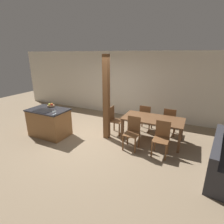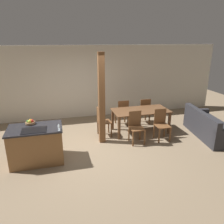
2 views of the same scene
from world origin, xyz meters
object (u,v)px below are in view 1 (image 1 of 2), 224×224
fruit_bowl (51,105)px  dining_chair_far_right (169,121)px  wine_glass_near (53,111)px  dining_chair_near_right (161,138)px  timber_post (106,99)px  dining_chair_far_left (145,117)px  dining_chair_near_left (132,132)px  dining_table (153,121)px  kitchen_island (49,122)px  wine_glass_middle (55,111)px  dining_chair_head_end (115,120)px

fruit_bowl → dining_chair_far_right: size_ratio=0.25×
fruit_bowl → wine_glass_near: (0.68, -0.60, 0.06)m
fruit_bowl → dining_chair_near_right: (3.66, 0.14, -0.46)m
timber_post → dining_chair_far_left: bearing=48.8°
timber_post → dining_chair_far_right: bearing=31.8°
dining_chair_near_left → dining_chair_far_left: same height
dining_table → timber_post: timber_post is taller
fruit_bowl → wine_glass_near: size_ratio=1.71×
kitchen_island → fruit_bowl: 0.57m
kitchen_island → dining_chair_near_left: bearing=8.4°
fruit_bowl → wine_glass_middle: wine_glass_middle is taller
dining_chair_near_right → timber_post: size_ratio=0.36×
wine_glass_middle → dining_chair_near_right: size_ratio=0.15×
dining_chair_near_right → dining_chair_head_end: size_ratio=1.00×
kitchen_island → wine_glass_near: size_ratio=9.28×
kitchen_island → dining_chair_near_right: 3.56m
wine_glass_middle → dining_chair_near_left: (2.17, 0.66, -0.52)m
dining_chair_near_right → dining_chair_head_end: same height
wine_glass_middle → dining_chair_far_left: wine_glass_middle is taller
wine_glass_near → timber_post: (1.21, 1.00, 0.29)m
wine_glass_near → kitchen_island: bearing=149.2°
wine_glass_near → dining_chair_head_end: size_ratio=0.15×
wine_glass_middle → dining_chair_far_right: 3.63m
wine_glass_near → dining_chair_far_left: wine_glass_near is taller
wine_glass_middle → dining_chair_far_left: size_ratio=0.15×
dining_chair_head_end → kitchen_island: bearing=120.1°
kitchen_island → dining_chair_far_left: bearing=32.8°
dining_chair_far_left → dining_table: bearing=120.8°
wine_glass_near → dining_chair_head_end: 1.99m
dining_chair_near_right → dining_chair_far_right: 1.36m
dining_chair_near_left → timber_post: 1.28m
dining_table → fruit_bowl: bearing=-165.8°
dining_chair_far_right → dining_chair_head_end: bearing=22.0°
kitchen_island → fruit_bowl: fruit_bowl is taller
kitchen_island → wine_glass_middle: bearing=-24.5°
fruit_bowl → dining_chair_far_left: 3.25m
timber_post → kitchen_island: bearing=-159.5°
dining_chair_near_right → wine_glass_near: bearing=-166.1°
dining_chair_near_left → dining_chair_far_right: same height
fruit_bowl → timber_post: size_ratio=0.09×
dining_chair_near_left → dining_chair_near_right: bearing=0.0°
wine_glass_near → timber_post: bearing=39.5°
timber_post → dining_table: bearing=17.0°
fruit_bowl → dining_chair_far_right: bearing=22.3°
wine_glass_middle → dining_chair_head_end: (1.30, 1.34, -0.52)m
dining_chair_far_left → timber_post: (-0.96, -1.09, 0.81)m
dining_chair_far_right → dining_chair_head_end: size_ratio=1.00×
kitchen_island → dining_chair_near_right: size_ratio=1.38×
dining_table → dining_chair_far_right: (0.40, 0.68, -0.16)m
dining_chair_far_right → timber_post: size_ratio=0.36×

